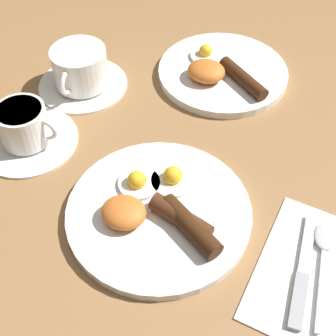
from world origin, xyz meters
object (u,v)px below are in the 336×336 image
(breakfast_plate_near, at_px, (159,211))
(knife, at_px, (303,275))
(teacup_near, at_px, (25,130))
(spoon, at_px, (325,247))
(breakfast_plate_far, at_px, (221,72))
(teacup_far, at_px, (80,71))

(breakfast_plate_near, relative_size, knife, 1.54)
(teacup_near, relative_size, knife, 0.95)
(teacup_near, bearing_deg, spoon, -3.75)
(knife, bearing_deg, spoon, -24.43)
(spoon, bearing_deg, knife, 153.77)
(breakfast_plate_far, height_order, teacup_far, teacup_far)
(breakfast_plate_near, xyz_separation_m, breakfast_plate_far, (-0.01, 0.34, -0.00))
(breakfast_plate_near, bearing_deg, teacup_near, 166.75)
(breakfast_plate_far, distance_m, teacup_far, 0.26)
(teacup_near, xyz_separation_m, teacup_far, (0.01, 0.16, 0.01))
(spoon, bearing_deg, breakfast_plate_far, 32.89)
(teacup_far, xyz_separation_m, knife, (0.45, -0.24, -0.03))
(breakfast_plate_near, xyz_separation_m, teacup_far, (-0.24, 0.22, 0.02))
(knife, xyz_separation_m, spoon, (0.02, 0.05, 0.00))
(breakfast_plate_far, distance_m, knife, 0.42)
(breakfast_plate_near, height_order, teacup_near, teacup_near)
(teacup_far, relative_size, spoon, 0.99)
(breakfast_plate_far, height_order, spoon, breakfast_plate_far)
(breakfast_plate_far, height_order, knife, breakfast_plate_far)
(teacup_far, bearing_deg, breakfast_plate_far, 27.03)
(teacup_far, xyz_separation_m, spoon, (0.47, -0.19, -0.03))
(breakfast_plate_near, relative_size, spoon, 1.61)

